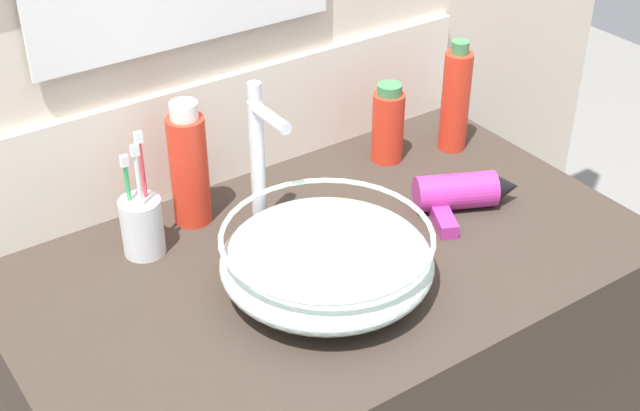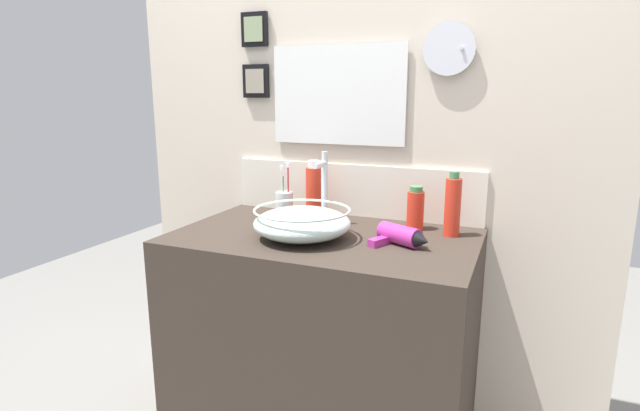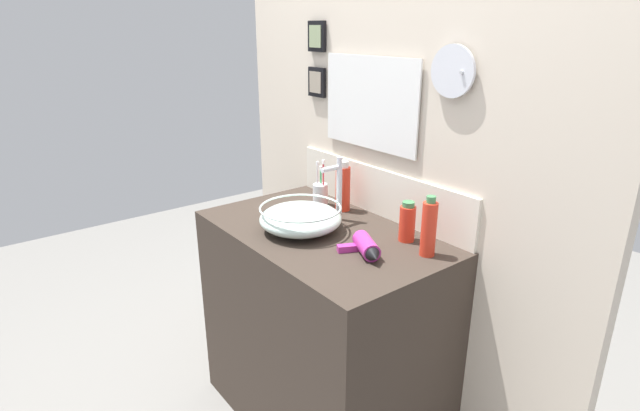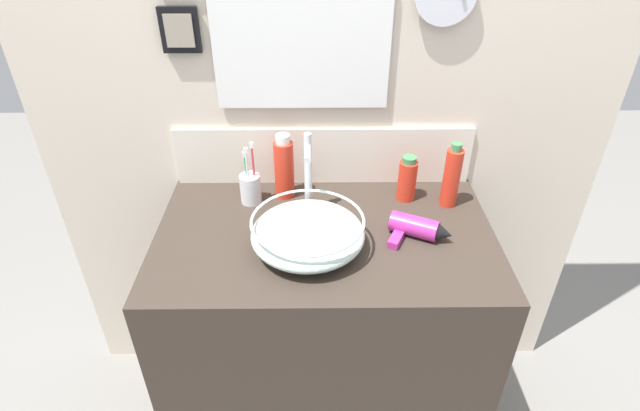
{
  "view_description": "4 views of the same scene",
  "coord_description": "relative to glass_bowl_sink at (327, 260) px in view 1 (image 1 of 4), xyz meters",
  "views": [
    {
      "loc": [
        -0.66,
        -0.94,
        1.75
      ],
      "look_at": [
        -0.01,
        0.0,
        1.01
      ],
      "focal_mm": 50.0,
      "sensor_mm": 36.0,
      "label": 1
    },
    {
      "loc": [
        0.62,
        -1.51,
        1.38
      ],
      "look_at": [
        -0.01,
        0.0,
        1.01
      ],
      "focal_mm": 28.0,
      "sensor_mm": 36.0,
      "label": 2
    },
    {
      "loc": [
        1.42,
        -1.11,
        1.67
      ],
      "look_at": [
        -0.01,
        0.0,
        1.01
      ],
      "focal_mm": 28.0,
      "sensor_mm": 36.0,
      "label": 3
    },
    {
      "loc": [
        -0.03,
        -1.18,
        1.81
      ],
      "look_at": [
        -0.01,
        0.0,
        1.01
      ],
      "focal_mm": 28.0,
      "sensor_mm": 36.0,
      "label": 4
    }
  ],
  "objects": [
    {
      "name": "toothbrush_cup",
      "position": [
        -0.19,
        0.24,
        -0.0
      ],
      "size": [
        0.07,
        0.07,
        0.21
      ],
      "color": "silver",
      "rests_on": "vanity_counter"
    },
    {
      "name": "soap_dispenser",
      "position": [
        -0.08,
        0.28,
        0.05
      ],
      "size": [
        0.06,
        0.06,
        0.22
      ],
      "color": "red",
      "rests_on": "vanity_counter"
    },
    {
      "name": "faucet",
      "position": [
        0.0,
        0.19,
        0.1
      ],
      "size": [
        0.02,
        0.1,
        0.27
      ],
      "color": "silver",
      "rests_on": "vanity_counter"
    },
    {
      "name": "glass_bowl_sink",
      "position": [
        0.0,
        0.0,
        0.0
      ],
      "size": [
        0.32,
        0.32,
        0.1
      ],
      "color": "silver",
      "rests_on": "vanity_counter"
    },
    {
      "name": "shampoo_bottle",
      "position": [
        0.32,
        0.26,
        0.02
      ],
      "size": [
        0.06,
        0.06,
        0.15
      ],
      "color": "red",
      "rests_on": "vanity_counter"
    },
    {
      "name": "hair_drier",
      "position": [
        0.32,
        0.05,
        -0.02
      ],
      "size": [
        0.2,
        0.14,
        0.06
      ],
      "color": "#B22D8C",
      "rests_on": "vanity_counter"
    },
    {
      "name": "lotion_bottle",
      "position": [
        0.45,
        0.22,
        0.05
      ],
      "size": [
        0.05,
        0.05,
        0.22
      ],
      "color": "red",
      "rests_on": "vanity_counter"
    }
  ]
}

